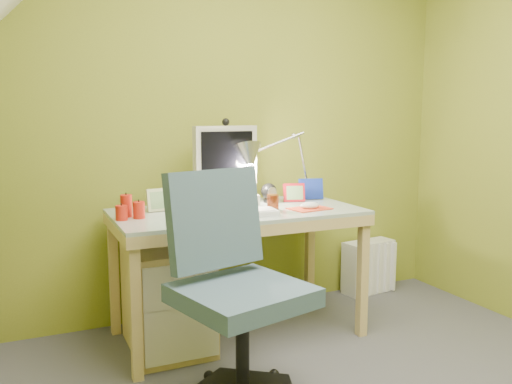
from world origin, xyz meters
name	(u,v)px	position (x,y,z in m)	size (l,w,h in m)	color
wall_back	(216,123)	(0.00, 1.60, 1.20)	(3.20, 0.01, 2.40)	olive
desk	(238,273)	(-0.03, 1.18, 0.36)	(1.36, 0.68, 0.73)	tan
monitor	(225,161)	(-0.03, 1.36, 0.98)	(0.37, 0.22, 0.51)	beige
speaker_left	(182,199)	(-0.30, 1.34, 0.78)	(0.10, 0.10, 0.11)	black
speaker_right	(269,193)	(0.24, 1.34, 0.78)	(0.10, 0.10, 0.11)	black
keyboard	(233,213)	(-0.11, 1.04, 0.74)	(0.47, 0.15, 0.02)	white
mousepad	(310,209)	(0.35, 1.04, 0.73)	(0.22, 0.16, 0.01)	red
mouse	(310,206)	(0.35, 1.04, 0.75)	(0.12, 0.07, 0.04)	white
amber_tumbler	(273,202)	(0.15, 1.10, 0.77)	(0.07, 0.07, 0.09)	maroon
candle_cluster	(128,207)	(-0.63, 1.19, 0.78)	(0.15, 0.13, 0.12)	red
photo_frame_red	(294,193)	(0.39, 1.30, 0.78)	(0.13, 0.02, 0.11)	red
photo_frame_blue	(311,189)	(0.53, 1.34, 0.79)	(0.15, 0.02, 0.13)	navy
photo_frame_green	(160,200)	(-0.43, 1.32, 0.79)	(0.15, 0.02, 0.12)	#B9C789
desk_lamp	(294,151)	(0.42, 1.36, 1.03)	(0.56, 0.24, 0.60)	#ACADB1
task_chair	(242,290)	(-0.30, 0.48, 0.52)	(0.57, 0.57, 1.04)	#3B5362
radiator	(368,267)	(1.09, 1.49, 0.18)	(0.37, 0.15, 0.37)	silver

